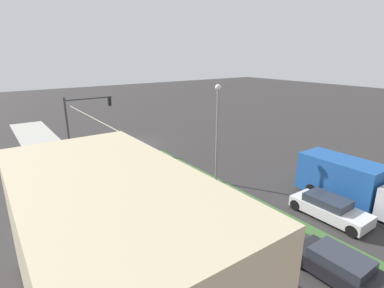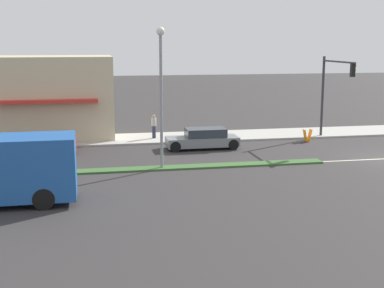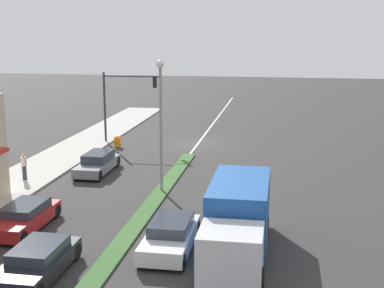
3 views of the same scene
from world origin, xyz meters
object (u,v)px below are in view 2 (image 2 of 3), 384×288
(street_lamp, at_px, (161,80))
(hatchback_red, at_px, (39,145))
(traffic_signal_main, at_px, (332,84))
(suv_grey, at_px, (203,139))
(pedestrian, at_px, (154,126))
(warning_aframe_sign, at_px, (307,135))
(van_white, at_px, (0,174))

(street_lamp, xyz_separation_m, hatchback_red, (5.00, 6.75, -4.19))
(traffic_signal_main, relative_size, suv_grey, 1.22)
(pedestrian, height_order, suv_grey, pedestrian)
(street_lamp, height_order, warning_aframe_sign, street_lamp)
(warning_aframe_sign, distance_m, hatchback_red, 17.62)
(street_lamp, bearing_deg, suv_grey, -33.75)
(street_lamp, height_order, suv_grey, street_lamp)
(pedestrian, xyz_separation_m, hatchback_red, (-3.71, 7.40, -0.39))
(van_white, relative_size, hatchback_red, 1.01)
(street_lamp, bearing_deg, traffic_signal_main, -63.96)
(suv_grey, bearing_deg, traffic_signal_main, -83.03)
(traffic_signal_main, distance_m, suv_grey, 9.82)
(street_lamp, distance_m, hatchback_red, 9.39)
(traffic_signal_main, bearing_deg, pedestrian, 77.75)
(suv_grey, bearing_deg, warning_aframe_sign, -82.34)
(pedestrian, xyz_separation_m, warning_aframe_sign, (-2.70, -10.19, -0.56))
(warning_aframe_sign, bearing_deg, van_white, 113.60)
(warning_aframe_sign, bearing_deg, suv_grey, 97.66)
(van_white, bearing_deg, street_lamp, -74.53)
(pedestrian, relative_size, suv_grey, 0.36)
(suv_grey, height_order, hatchback_red, suv_grey)
(traffic_signal_main, xyz_separation_m, warning_aframe_sign, (-0.12, 1.70, -3.47))
(pedestrian, bearing_deg, street_lamp, 175.72)
(suv_grey, distance_m, hatchback_red, 10.09)
(warning_aframe_sign, distance_m, van_white, 20.51)
(warning_aframe_sign, height_order, hatchback_red, hatchback_red)
(pedestrian, distance_m, suv_grey, 4.59)
(van_white, bearing_deg, pedestrian, -38.27)
(van_white, bearing_deg, warning_aframe_sign, -66.40)
(pedestrian, distance_m, hatchback_red, 8.29)
(van_white, bearing_deg, hatchback_red, -9.46)
(pedestrian, xyz_separation_m, suv_grey, (-3.71, -2.69, -0.35))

